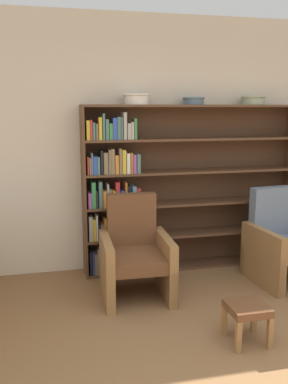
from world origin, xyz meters
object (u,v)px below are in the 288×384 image
(bowl_terracotta, at_px, (194,100))
(bowl_brass, at_px, (253,100))
(armchair_cushioned, at_px, (282,243))
(armchair_leather, at_px, (135,255))
(bowl_slate, at_px, (137,98))
(bookshelf, at_px, (171,188))
(footstool, at_px, (247,312))

(bowl_terracotta, xyz_separation_m, bowl_brass, (0.69, -0.00, 0.01))
(armchair_cushioned, bearing_deg, armchair_leather, -6.05)
(bowl_slate, height_order, armchair_leather, bowl_slate)
(armchair_leather, bearing_deg, bowl_terracotta, -139.62)
(armchair_cushioned, bearing_deg, bowl_slate, -29.17)
(bowl_terracotta, bearing_deg, armchair_cushioned, -37.34)
(bowl_slate, bearing_deg, bookshelf, 2.39)
(bowl_slate, xyz_separation_m, armchair_leather, (-0.15, -0.60, -1.47))
(armchair_leather, distance_m, armchair_cushioned, 1.56)
(bowl_slate, xyz_separation_m, bowl_terracotta, (0.62, 0.00, -0.02))
(bowl_terracotta, distance_m, footstool, 2.31)
(bowl_brass, height_order, footstool, bowl_brass)
(bowl_slate, relative_size, bowl_terracotta, 1.17)
(armchair_leather, distance_m, footstool, 1.24)
(bowl_brass, height_order, armchair_leather, bowl_brass)
(bookshelf, distance_m, armchair_leather, 0.96)
(bowl_terracotta, relative_size, footstool, 0.78)
(armchair_leather, bearing_deg, footstool, 124.35)
(bowl_brass, bearing_deg, bowl_slate, 180.00)
(bowl_terracotta, bearing_deg, armchair_leather, -141.93)
(armchair_cushioned, bearing_deg, footstool, 42.85)
(armchair_leather, bearing_deg, bowl_slate, -101.51)
(bowl_brass, bearing_deg, bookshelf, 179.01)
(bookshelf, height_order, armchair_leather, bookshelf)
(bowl_terracotta, height_order, bowl_brass, bowl_brass)
(footstool, bearing_deg, bowl_terracotta, 85.90)
(bookshelf, relative_size, bowl_brass, 9.06)
(bowl_brass, distance_m, armchair_cushioned, 1.59)
(bowl_slate, xyz_separation_m, armchair_cushioned, (1.41, -0.60, -1.47))
(bowl_brass, height_order, armchair_cushioned, bowl_brass)
(bookshelf, distance_m, bowl_brass, 1.33)
(bowl_terracotta, relative_size, bowl_brass, 0.89)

